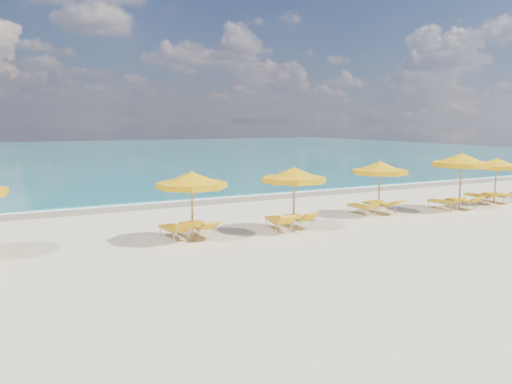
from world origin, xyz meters
name	(u,v)px	position (x,y,z in m)	size (l,w,h in m)	color
ground_plane	(274,229)	(0.00, 0.00, 0.00)	(120.00, 120.00, 0.00)	beige
ocean	(83,154)	(0.00, 48.00, 0.00)	(120.00, 80.00, 0.30)	#126969
wet_sand_band	(203,201)	(0.00, 7.40, 0.00)	(120.00, 2.60, 0.01)	tan
foam_line	(197,199)	(0.00, 8.20, 0.00)	(120.00, 1.20, 0.03)	white
whitecap_near	(56,186)	(-6.00, 17.00, 0.00)	(14.00, 0.36, 0.05)	white
whitecap_far	(221,167)	(8.00, 24.00, 0.00)	(18.00, 0.30, 0.05)	white
umbrella_3	(192,181)	(-3.33, -0.38, 2.03)	(2.98, 2.98, 2.38)	tan
umbrella_4	(294,175)	(0.52, -0.51, 2.03)	(3.09, 3.09, 2.38)	tan
umbrella_5	(380,168)	(5.32, 0.44, 2.01)	(2.49, 2.49, 2.35)	tan
umbrella_6	(462,160)	(9.39, -0.24, 2.23)	(3.22, 3.22, 2.62)	tan
umbrella_7	(497,164)	(12.43, 0.29, 1.92)	(2.63, 2.63, 2.26)	tan
lounger_3_left	(174,233)	(-3.78, 0.19, 0.21)	(0.78, 1.75, 0.79)	#A5A8AD
lounger_3_right	(200,230)	(-2.86, 0.17, 0.22)	(0.67, 1.90, 0.73)	#A5A8AD
lounger_4_left	(278,225)	(0.02, -0.28, 0.22)	(0.90, 1.90, 0.77)	#A5A8AD
lounger_4_right	(299,221)	(1.04, -0.05, 0.21)	(0.61, 1.69, 0.73)	#A5A8AD
lounger_5_left	(362,210)	(4.78, 0.85, 0.21)	(0.68, 1.68, 0.79)	#A5A8AD
lounger_5_right	(380,207)	(5.84, 0.93, 0.22)	(0.91, 1.98, 0.70)	#A5A8AD
lounger_6_left	(443,205)	(8.91, 0.22, 0.20)	(0.83, 1.76, 0.71)	#A5A8AD
lounger_6_right	(461,204)	(9.89, 0.07, 0.21)	(0.64, 1.75, 0.69)	#A5A8AD
lounger_7_left	(480,198)	(11.92, 0.71, 0.21)	(0.81, 1.87, 0.69)	#A5A8AD
lounger_7_right	(498,198)	(12.91, 0.47, 0.21)	(0.61, 1.79, 0.71)	#A5A8AD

